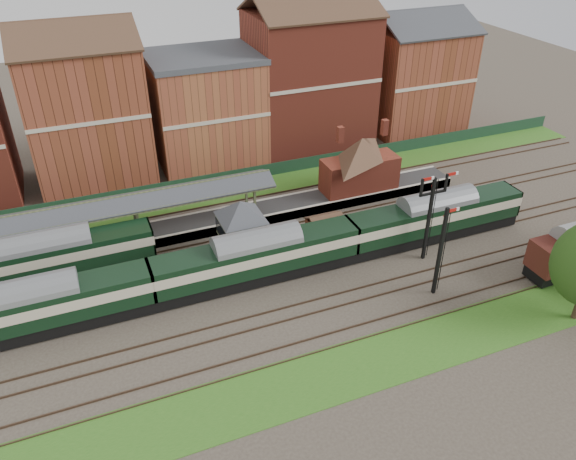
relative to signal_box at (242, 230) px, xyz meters
name	(u,v)px	position (x,y,z in m)	size (l,w,h in m)	color
ground	(288,273)	(3.00, -3.25, -3.19)	(160.00, 160.00, 0.00)	#473D33
grass_back	(233,191)	(3.00, 12.75, -3.16)	(90.00, 4.50, 0.06)	#2D6619
grass_front	(353,368)	(3.00, -15.25, -3.16)	(90.00, 5.00, 0.06)	#2D6619
fence	(227,177)	(3.00, 14.75, -2.44)	(90.00, 0.12, 1.50)	#193823
platform	(202,224)	(-2.00, 6.50, -2.69)	(55.00, 3.40, 1.00)	#2D2D2D
signal_box	(242,230)	(0.00, 0.00, 0.00)	(5.40, 5.40, 6.00)	#5E7352
brick_hut	(325,231)	(8.00, 0.00, -2.00)	(3.20, 2.64, 2.94)	brown
station_building	(360,163)	(15.00, 6.50, 0.76)	(8.10, 8.10, 5.90)	#963726
canopy	(133,199)	(-8.00, 6.50, 1.39)	(26.00, 3.89, 4.08)	#485032
semaphore_bracket	(430,213)	(15.04, -5.75, 1.44)	(3.60, 0.25, 8.18)	black
semaphore_siding	(441,250)	(13.02, -10.25, 0.96)	(1.23, 0.25, 8.00)	black
town_backdrop	(204,103)	(2.82, 21.75, 3.81)	(69.00, 10.00, 16.00)	#963726
dmu_train	(257,257)	(0.25, -3.25, -0.83)	(52.34, 2.75, 4.02)	black
platform_railcar	(50,258)	(-15.59, 3.25, -0.91)	(16.84, 2.66, 3.88)	black
goods_van_a	(566,254)	(24.50, -12.25, -1.05)	(6.21, 2.69, 3.77)	black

